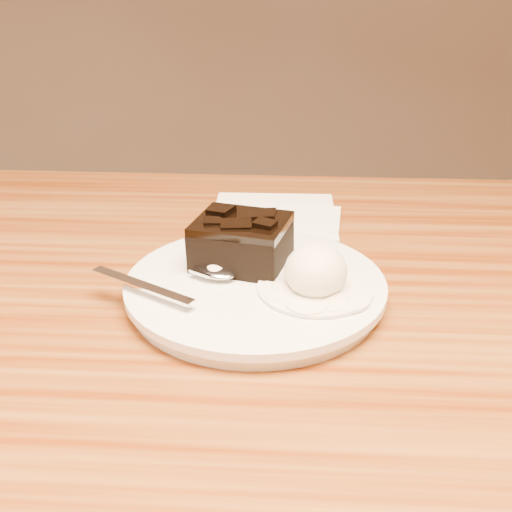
# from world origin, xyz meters

# --- Properties ---
(plate) EXTENTS (0.24, 0.24, 0.02)m
(plate) POSITION_xyz_m (0.06, 0.04, 0.76)
(plate) COLOR white
(plate) RESTS_ON dining_table
(brownie) EXTENTS (0.10, 0.09, 0.04)m
(brownie) POSITION_xyz_m (0.04, 0.07, 0.79)
(brownie) COLOR black
(brownie) RESTS_ON plate
(ice_cream_scoop) EXTENTS (0.06, 0.06, 0.05)m
(ice_cream_scoop) POSITION_xyz_m (0.11, 0.02, 0.79)
(ice_cream_scoop) COLOR #F1E1C9
(ice_cream_scoop) RESTS_ON plate
(melt_puddle) EXTENTS (0.10, 0.10, 0.00)m
(melt_puddle) POSITION_xyz_m (0.11, 0.02, 0.77)
(melt_puddle) COLOR #EEE8CF
(melt_puddle) RESTS_ON plate
(spoon) EXTENTS (0.16, 0.11, 0.01)m
(spoon) POSITION_xyz_m (0.02, 0.04, 0.77)
(spoon) COLOR silver
(spoon) RESTS_ON plate
(napkin) EXTENTS (0.15, 0.15, 0.01)m
(napkin) POSITION_xyz_m (0.07, 0.24, 0.75)
(napkin) COLOR white
(napkin) RESTS_ON dining_table
(crumb_a) EXTENTS (0.01, 0.01, 0.00)m
(crumb_a) POSITION_xyz_m (0.07, 0.05, 0.77)
(crumb_a) COLOR black
(crumb_a) RESTS_ON plate
(crumb_b) EXTENTS (0.01, 0.01, 0.00)m
(crumb_b) POSITION_xyz_m (0.06, 0.05, 0.77)
(crumb_b) COLOR black
(crumb_b) RESTS_ON plate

